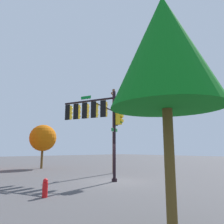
% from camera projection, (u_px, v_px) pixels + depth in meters
% --- Properties ---
extents(ground_plane, '(120.00, 120.00, 0.00)m').
position_uv_depth(ground_plane, '(114.00, 182.00, 14.31)').
color(ground_plane, '#474547').
extents(signal_pole_assembly, '(4.88, 2.14, 6.23)m').
position_uv_depth(signal_pole_assembly, '(95.00, 116.00, 15.87)').
color(signal_pole_assembly, black).
rests_on(signal_pole_assembly, ground_plane).
extents(utility_pole, '(1.13, 1.54, 7.87)m').
position_uv_depth(utility_pole, '(114.00, 128.00, 20.07)').
color(utility_pole, brown).
rests_on(utility_pole, ground_plane).
extents(fire_hydrant, '(0.33, 0.24, 0.83)m').
position_uv_depth(fire_hydrant, '(45.00, 188.00, 9.65)').
color(fire_hydrant, red).
rests_on(fire_hydrant, ground_plane).
extents(tree_near, '(2.89, 2.89, 6.36)m').
position_uv_depth(tree_near, '(165.00, 50.00, 5.70)').
color(tree_near, brown).
rests_on(tree_near, ground_plane).
extents(tree_mid, '(3.04, 3.04, 4.97)m').
position_uv_depth(tree_mid, '(43.00, 138.00, 24.77)').
color(tree_mid, brown).
rests_on(tree_mid, ground_plane).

